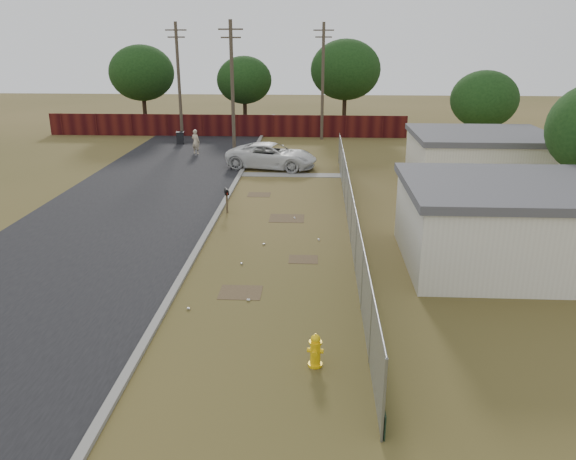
# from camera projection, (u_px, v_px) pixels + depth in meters

# --- Properties ---
(ground) EXTENTS (120.00, 120.00, 0.00)m
(ground) POSITION_uv_depth(u_px,v_px,m) (276.00, 241.00, 23.22)
(ground) COLOR brown
(ground) RESTS_ON ground
(street) EXTENTS (15.10, 60.00, 0.12)m
(street) POSITION_uv_depth(u_px,v_px,m) (165.00, 188.00, 31.14)
(street) COLOR black
(street) RESTS_ON ground
(chainlink_fence) EXTENTS (0.10, 27.06, 2.02)m
(chainlink_fence) POSITION_uv_depth(u_px,v_px,m) (351.00, 216.00, 23.77)
(chainlink_fence) COLOR gray
(chainlink_fence) RESTS_ON ground
(privacy_fence) EXTENTS (30.00, 0.12, 1.80)m
(privacy_fence) POSITION_uv_depth(u_px,v_px,m) (226.00, 126.00, 46.79)
(privacy_fence) COLOR #48120F
(privacy_fence) RESTS_ON ground
(utility_poles) EXTENTS (12.60, 8.24, 9.00)m
(utility_poles) POSITION_uv_depth(u_px,v_px,m) (246.00, 83.00, 41.34)
(utility_poles) COLOR #4D4233
(utility_poles) RESTS_ON ground
(houses) EXTENTS (9.30, 17.24, 3.10)m
(houses) POSITION_uv_depth(u_px,v_px,m) (496.00, 188.00, 25.18)
(houses) COLOR silver
(houses) RESTS_ON ground
(horizon_trees) EXTENTS (33.32, 31.94, 7.78)m
(horizon_trees) POSITION_uv_depth(u_px,v_px,m) (308.00, 81.00, 43.87)
(horizon_trees) COLOR black
(horizon_trees) RESTS_ON ground
(fire_hydrant) EXTENTS (0.43, 0.43, 0.93)m
(fire_hydrant) POSITION_uv_depth(u_px,v_px,m) (315.00, 351.00, 14.30)
(fire_hydrant) COLOR yellow
(fire_hydrant) RESTS_ON ground
(mailbox) EXTENTS (0.30, 0.52, 1.19)m
(mailbox) POSITION_uv_depth(u_px,v_px,m) (227.00, 194.00, 26.55)
(mailbox) COLOR brown
(mailbox) RESTS_ON ground
(pickup_truck) EXTENTS (6.11, 3.76, 1.58)m
(pickup_truck) POSITION_uv_depth(u_px,v_px,m) (272.00, 156.00, 35.63)
(pickup_truck) COLOR silver
(pickup_truck) RESTS_ON ground
(pedestrian) EXTENTS (0.75, 0.64, 1.75)m
(pedestrian) POSITION_uv_depth(u_px,v_px,m) (196.00, 142.00, 39.85)
(pedestrian) COLOR #C9B594
(pedestrian) RESTS_ON ground
(trash_bin) EXTENTS (0.70, 0.70, 0.93)m
(trash_bin) POSITION_uv_depth(u_px,v_px,m) (180.00, 138.00, 43.70)
(trash_bin) COLOR black
(trash_bin) RESTS_ON ground
(scattered_litter) EXTENTS (4.13, 9.41, 0.07)m
(scattered_litter) POSITION_uv_depth(u_px,v_px,m) (264.00, 258.00, 21.34)
(scattered_litter) COLOR silver
(scattered_litter) RESTS_ON ground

